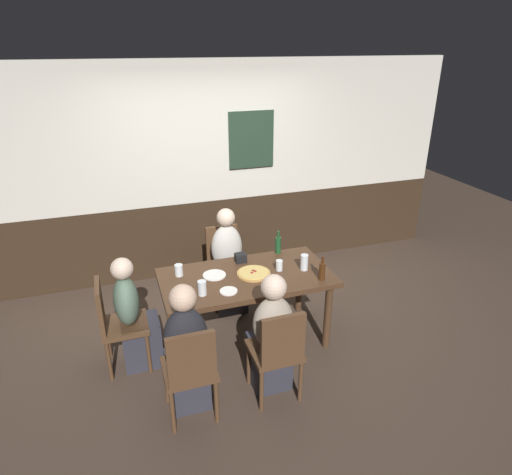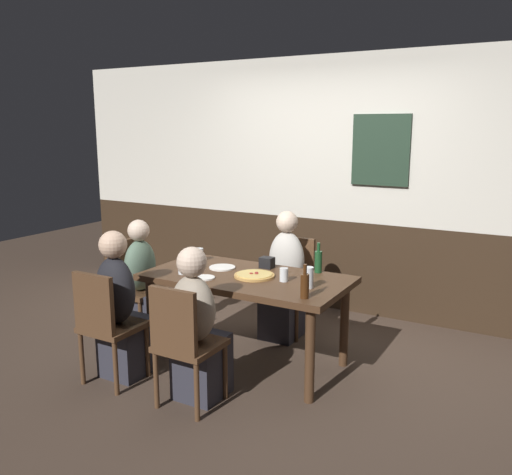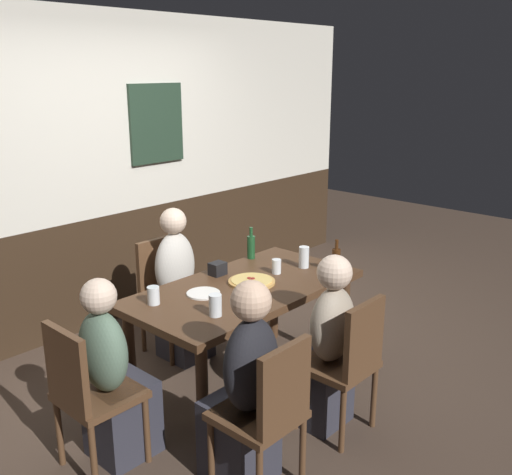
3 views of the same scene
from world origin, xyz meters
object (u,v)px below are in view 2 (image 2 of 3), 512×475
(person_mid_near, at_px, (198,335))
(pint_glass_pale, at_px, (308,279))
(condiment_caddy, at_px, (267,263))
(person_head_west, at_px, (145,290))
(beer_bottle_green, at_px, (318,261))
(person_left_near, at_px, (121,315))
(tumbler_short, at_px, (284,275))
(pint_glass_amber, at_px, (199,255))
(dining_table, at_px, (246,286))
(chair_mid_near, at_px, (183,340))
(plate_white_large, at_px, (222,268))
(chair_mid_far, at_px, (292,279))
(chair_left_near, at_px, (106,321))
(chair_head_west, at_px, (131,283))
(plate_white_small, at_px, (205,278))
(pizza, at_px, (254,275))
(person_mid_far, at_px, (284,284))
(beer_bottle_brown, at_px, (305,285))
(highball_clear, at_px, (183,267))

(person_mid_near, xyz_separation_m, pint_glass_pale, (0.56, 0.61, 0.33))
(person_mid_near, relative_size, condiment_caddy, 10.12)
(person_head_west, height_order, beer_bottle_green, person_head_west)
(person_left_near, xyz_separation_m, pint_glass_pale, (1.27, 0.61, 0.32))
(person_head_west, height_order, tumbler_short, person_head_west)
(pint_glass_amber, distance_m, condiment_caddy, 0.64)
(dining_table, xyz_separation_m, person_left_near, (-0.71, -0.67, -0.16))
(chair_mid_near, bearing_deg, plate_white_large, 107.32)
(chair_mid_far, bearing_deg, chair_mid_near, -90.00)
(chair_left_near, relative_size, tumbler_short, 8.46)
(chair_left_near, distance_m, chair_head_west, 0.98)
(chair_left_near, relative_size, person_head_west, 0.80)
(person_mid_near, distance_m, tumbler_short, 0.82)
(person_left_near, distance_m, plate_white_small, 0.69)
(pizza, bearing_deg, chair_mid_far, 94.96)
(chair_mid_near, height_order, person_mid_far, person_mid_far)
(person_left_near, bearing_deg, dining_table, 43.46)
(pint_glass_pale, distance_m, tumbler_short, 0.24)
(pint_glass_pale, bearing_deg, pizza, 172.32)
(person_mid_far, xyz_separation_m, person_head_west, (-1.06, -0.67, -0.03))
(pint_glass_pale, relative_size, beer_bottle_brown, 0.65)
(beer_bottle_green, bearing_deg, pint_glass_amber, -171.30)
(chair_mid_near, distance_m, person_mid_near, 0.16)
(person_mid_far, height_order, condiment_caddy, person_mid_far)
(person_head_west, distance_m, condiment_caddy, 1.17)
(chair_mid_far, xyz_separation_m, person_mid_far, (-0.00, -0.16, -0.01))
(chair_left_near, distance_m, person_left_near, 0.16)
(chair_head_west, height_order, plate_white_small, chair_head_west)
(person_head_west, relative_size, plate_white_large, 5.02)
(chair_mid_far, height_order, beer_bottle_green, beer_bottle_green)
(beer_bottle_green, bearing_deg, plate_white_small, -139.46)
(person_head_west, distance_m, pizza, 1.17)
(pint_glass_pale, relative_size, plate_white_small, 1.00)
(pint_glass_amber, height_order, plate_white_small, pint_glass_amber)
(pizza, height_order, tumbler_short, tumbler_short)
(plate_white_large, bearing_deg, tumbler_short, -7.99)
(pint_glass_amber, bearing_deg, person_mid_far, 38.04)
(dining_table, xyz_separation_m, chair_mid_far, (0.00, 0.84, -0.16))
(person_left_near, height_order, pizza, person_left_near)
(plate_white_large, bearing_deg, beer_bottle_green, 20.02)
(chair_mid_near, xyz_separation_m, highball_clear, (-0.47, 0.63, 0.30))
(pizza, relative_size, condiment_caddy, 2.90)
(beer_bottle_green, distance_m, plate_white_large, 0.80)
(pizza, xyz_separation_m, plate_white_small, (-0.31, -0.24, -0.01))
(person_mid_near, height_order, plate_white_small, person_mid_near)
(pint_glass_amber, distance_m, plate_white_small, 0.57)
(tumbler_short, relative_size, beer_bottle_brown, 0.43)
(beer_bottle_green, bearing_deg, chair_mid_near, -110.97)
(dining_table, xyz_separation_m, tumbler_short, (0.33, 0.00, 0.13))
(chair_mid_far, bearing_deg, person_left_near, -115.23)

